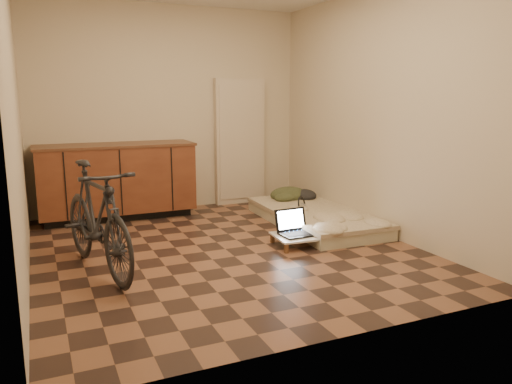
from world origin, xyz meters
name	(u,v)px	position (x,y,z in m)	size (l,w,h in m)	color
room_shell	(223,115)	(0.00, 0.00, 1.30)	(3.50, 4.00, 2.60)	brown
cabinets	(117,181)	(-0.75, 1.70, 0.47)	(1.84, 0.62, 0.91)	black
appliance_panel	(240,142)	(0.95, 1.94, 0.85)	(0.70, 0.10, 1.70)	beige
bicycle	(96,213)	(-1.20, -0.17, 0.51)	(0.47, 1.59, 1.03)	black
futon	(314,217)	(1.30, 0.50, 0.08)	(0.98, 1.96, 0.17)	#BDB797
clothing_pile	(293,190)	(1.40, 1.22, 0.27)	(0.52, 0.43, 0.21)	#343B22
headphones	(302,204)	(1.16, 0.56, 0.24)	(0.22, 0.20, 0.15)	black
lap_desk	(306,235)	(0.80, -0.19, 0.09)	(0.68, 0.47, 0.11)	brown
laptop	(295,229)	(0.71, -0.14, 0.16)	(0.36, 0.33, 0.24)	black
mouse	(330,231)	(1.05, -0.24, 0.13)	(0.06, 0.11, 0.04)	silver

